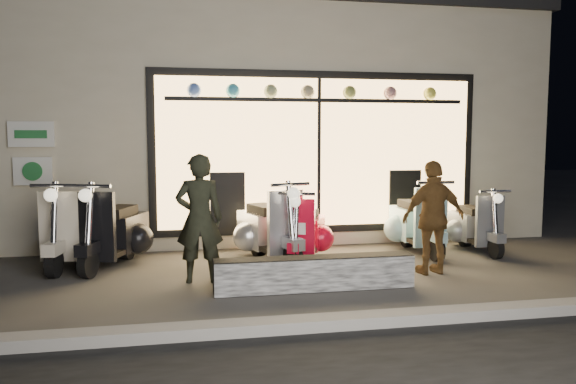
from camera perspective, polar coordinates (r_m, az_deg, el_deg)
name	(u,v)px	position (r m, az deg, el deg)	size (l,w,h in m)	color
ground	(295,277)	(7.37, 0.68, -8.61)	(40.00, 40.00, 0.00)	#383533
kerb	(337,322)	(5.49, 5.01, -13.04)	(40.00, 0.25, 0.12)	slate
shop_building	(248,123)	(12.07, -4.12, 7.01)	(10.20, 6.23, 4.20)	beige
graffiti_barrier	(315,273)	(6.73, 2.72, -8.25)	(2.39, 0.28, 0.40)	black
scooter_silver	(266,229)	(8.30, -2.22, -3.74)	(0.82, 1.61, 1.15)	black
scooter_red	(306,232)	(8.30, 1.81, -4.10)	(0.83, 1.40, 1.02)	black
scooter_black	(117,232)	(8.38, -16.95, -3.87)	(0.88, 1.61, 1.16)	black
scooter_cream	(76,231)	(8.60, -20.70, -3.75)	(0.70, 1.64, 1.16)	black
scooter_blue	(414,222)	(9.19, 12.73, -3.03)	(0.50, 1.56, 1.12)	black
scooter_grey	(473,225)	(9.51, 18.24, -3.23)	(0.44, 1.36, 0.98)	black
man	(199,218)	(7.06, -9.00, -2.67)	(0.59, 0.38, 1.61)	black
woman	(434,218)	(7.64, 14.57, -2.53)	(0.88, 0.37, 1.51)	brown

